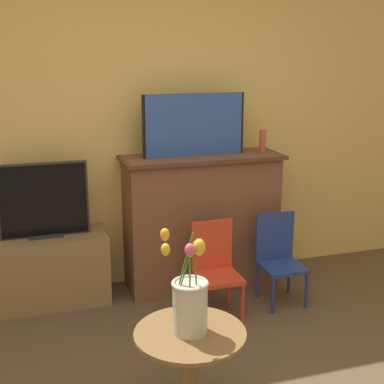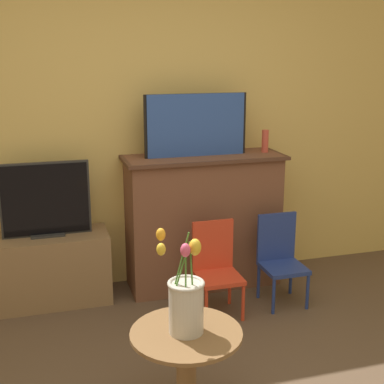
{
  "view_description": "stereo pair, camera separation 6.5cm",
  "coord_description": "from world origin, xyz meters",
  "px_view_note": "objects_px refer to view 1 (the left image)",
  "views": [
    {
      "loc": [
        -0.86,
        -1.9,
        1.82
      ],
      "look_at": [
        0.12,
        1.21,
        0.96
      ],
      "focal_mm": 50.0,
      "sensor_mm": 36.0,
      "label": 1
    },
    {
      "loc": [
        -0.8,
        -1.92,
        1.82
      ],
      "look_at": [
        0.12,
        1.21,
        0.96
      ],
      "focal_mm": 50.0,
      "sensor_mm": 36.0,
      "label": 2
    }
  ],
  "objects_px": {
    "chair_blue": "(279,255)",
    "tv_monitor": "(44,201)",
    "painting": "(194,125)",
    "chair_red": "(215,265)",
    "vase_tulips": "(190,301)"
  },
  "relations": [
    {
      "from": "painting",
      "to": "vase_tulips",
      "type": "distance_m",
      "value": 1.77
    },
    {
      "from": "chair_blue",
      "to": "tv_monitor",
      "type": "bearing_deg",
      "value": 164.42
    },
    {
      "from": "chair_red",
      "to": "painting",
      "type": "bearing_deg",
      "value": 90.16
    },
    {
      "from": "painting",
      "to": "chair_blue",
      "type": "height_order",
      "value": "painting"
    },
    {
      "from": "chair_red",
      "to": "chair_blue",
      "type": "xyz_separation_m",
      "value": [
        0.51,
        0.03,
        0.0
      ]
    },
    {
      "from": "tv_monitor",
      "to": "chair_blue",
      "type": "distance_m",
      "value": 1.75
    },
    {
      "from": "vase_tulips",
      "to": "tv_monitor",
      "type": "bearing_deg",
      "value": 110.72
    },
    {
      "from": "painting",
      "to": "vase_tulips",
      "type": "xyz_separation_m",
      "value": [
        -0.53,
        -1.58,
        -0.61
      ]
    },
    {
      "from": "painting",
      "to": "tv_monitor",
      "type": "height_order",
      "value": "painting"
    },
    {
      "from": "chair_red",
      "to": "tv_monitor",
      "type": "bearing_deg",
      "value": 156.58
    },
    {
      "from": "tv_monitor",
      "to": "vase_tulips",
      "type": "distance_m",
      "value": 1.69
    },
    {
      "from": "chair_red",
      "to": "chair_blue",
      "type": "distance_m",
      "value": 0.51
    },
    {
      "from": "chair_blue",
      "to": "vase_tulips",
      "type": "bearing_deg",
      "value": -132.86
    },
    {
      "from": "chair_red",
      "to": "chair_blue",
      "type": "relative_size",
      "value": 1.0
    },
    {
      "from": "chair_red",
      "to": "vase_tulips",
      "type": "bearing_deg",
      "value": -115.89
    }
  ]
}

